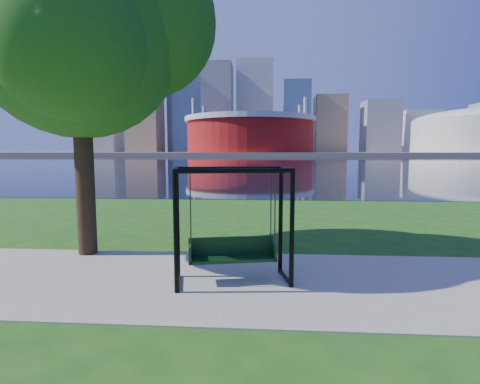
# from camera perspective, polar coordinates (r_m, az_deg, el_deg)

# --- Properties ---
(ground) EXTENTS (900.00, 900.00, 0.00)m
(ground) POSITION_cam_1_polar(r_m,az_deg,el_deg) (8.07, -0.30, -12.33)
(ground) COLOR #1E5114
(ground) RESTS_ON ground
(path) EXTENTS (120.00, 4.00, 0.03)m
(path) POSITION_cam_1_polar(r_m,az_deg,el_deg) (7.59, -0.59, -13.42)
(path) COLOR #9E937F
(path) RESTS_ON ground
(river) EXTENTS (900.00, 180.00, 0.02)m
(river) POSITION_cam_1_polar(r_m,az_deg,el_deg) (109.66, 3.74, 4.86)
(river) COLOR black
(river) RESTS_ON ground
(far_bank) EXTENTS (900.00, 228.00, 2.00)m
(far_bank) POSITION_cam_1_polar(r_m,az_deg,el_deg) (313.63, 3.95, 5.91)
(far_bank) COLOR #937F60
(far_bank) RESTS_ON ground
(stadium) EXTENTS (83.00, 83.00, 32.00)m
(stadium) POSITION_cam_1_polar(r_m,az_deg,el_deg) (243.14, 1.55, 8.96)
(stadium) COLOR maroon
(stadium) RESTS_ON far_bank
(skyline) EXTENTS (392.00, 66.00, 96.50)m
(skyline) POSITION_cam_1_polar(r_m,az_deg,el_deg) (328.75, 3.24, 12.02)
(skyline) COLOR gray
(skyline) RESTS_ON far_bank
(swing) EXTENTS (2.36, 1.39, 2.26)m
(swing) POSITION_cam_1_polar(r_m,az_deg,el_deg) (7.27, -1.20, -5.46)
(swing) COLOR black
(swing) RESTS_ON ground
(park_tree) EXTENTS (6.36, 5.75, 7.90)m
(park_tree) POSITION_cam_1_polar(r_m,az_deg,el_deg) (10.41, -23.58, 22.02)
(park_tree) COLOR black
(park_tree) RESTS_ON ground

